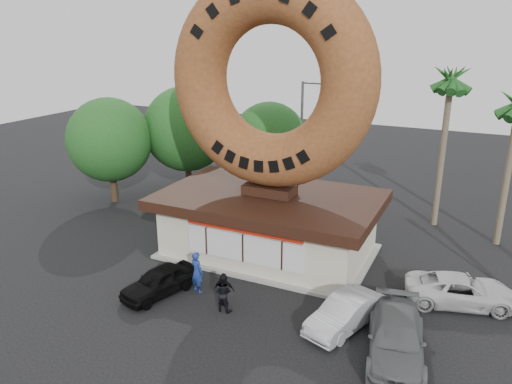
{
  "coord_description": "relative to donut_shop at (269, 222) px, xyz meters",
  "views": [
    {
      "loc": [
        9.76,
        -16.3,
        11.55
      ],
      "look_at": [
        0.17,
        4.0,
        4.05
      ],
      "focal_mm": 35.0,
      "sensor_mm": 36.0,
      "label": 1
    }
  ],
  "objects": [
    {
      "name": "ground",
      "position": [
        0.0,
        -5.98,
        -1.77
      ],
      "size": [
        90.0,
        90.0,
        0.0
      ],
      "primitive_type": "plane",
      "color": "black",
      "rests_on": "ground"
    },
    {
      "name": "giant_donut",
      "position": [
        0.0,
        0.02,
        7.28
      ],
      "size": [
        10.5,
        2.68,
        10.5
      ],
      "primitive_type": "torus",
      "rotation": [
        1.57,
        0.0,
        0.0
      ],
      "color": "#96542B",
      "rests_on": "donut_shop"
    },
    {
      "name": "car_silver",
      "position": [
        5.56,
        -5.07,
        -1.12
      ],
      "size": [
        2.59,
        4.17,
        1.3
      ],
      "primitive_type": "imported",
      "rotation": [
        0.0,
        0.0,
        -0.33
      ],
      "color": "#B8B9BE",
      "rests_on": "ground"
    },
    {
      "name": "person_center",
      "position": [
        0.54,
        -6.03,
        -0.92
      ],
      "size": [
        0.82,
        0.64,
        1.69
      ],
      "primitive_type": "imported",
      "rotation": [
        0.0,
        0.0,
        3.14
      ],
      "color": "black",
      "rests_on": "ground"
    },
    {
      "name": "person_right",
      "position": [
        0.41,
        -5.71,
        -0.99
      ],
      "size": [
        0.97,
        0.58,
        1.55
      ],
      "primitive_type": "imported",
      "rotation": [
        0.0,
        0.0,
        3.38
      ],
      "color": "black",
      "rests_on": "ground"
    },
    {
      "name": "donut_shop",
      "position": [
        0.0,
        0.0,
        0.0
      ],
      "size": [
        11.2,
        7.2,
        3.8
      ],
      "color": "beige",
      "rests_on": "ground"
    },
    {
      "name": "tree_mid",
      "position": [
        -4.0,
        9.02,
        2.25
      ],
      "size": [
        5.2,
        5.2,
        6.63
      ],
      "color": "#473321",
      "rests_on": "ground"
    },
    {
      "name": "car_white",
      "position": [
        9.65,
        -1.17,
        -1.11
      ],
      "size": [
        5.13,
        3.34,
        1.31
      ],
      "primitive_type": "imported",
      "rotation": [
        0.0,
        0.0,
        1.84
      ],
      "color": "silver",
      "rests_on": "ground"
    },
    {
      "name": "tree_far",
      "position": [
        -13.0,
        3.02,
        2.56
      ],
      "size": [
        5.6,
        5.6,
        7.14
      ],
      "color": "#473321",
      "rests_on": "ground"
    },
    {
      "name": "tree_west",
      "position": [
        -9.5,
        7.02,
        2.87
      ],
      "size": [
        6.0,
        6.0,
        7.65
      ],
      "color": "#473321",
      "rests_on": "ground"
    },
    {
      "name": "car_black",
      "position": [
        -2.71,
        -6.06,
        -1.13
      ],
      "size": [
        2.5,
        4.0,
        1.27
      ],
      "primitive_type": "imported",
      "rotation": [
        0.0,
        0.0,
        -0.29
      ],
      "color": "black",
      "rests_on": "ground"
    },
    {
      "name": "car_grey",
      "position": [
        7.75,
        -6.04,
        -1.05
      ],
      "size": [
        2.88,
        5.23,
        1.44
      ],
      "primitive_type": "imported",
      "rotation": [
        0.0,
        0.0,
        0.18
      ],
      "color": "slate",
      "rests_on": "ground"
    },
    {
      "name": "street_lamp",
      "position": [
        -1.86,
        10.02,
        2.72
      ],
      "size": [
        2.11,
        0.2,
        8.0
      ],
      "color": "#59595E",
      "rests_on": "ground"
    },
    {
      "name": "person_left",
      "position": [
        -1.3,
        -5.14,
        -0.79
      ],
      "size": [
        0.83,
        0.68,
        1.96
      ],
      "primitive_type": "imported",
      "rotation": [
        0.0,
        0.0,
        2.8
      ],
      "color": "navy",
      "rests_on": "ground"
    },
    {
      "name": "palm_near",
      "position": [
        7.5,
        8.02,
        6.65
      ],
      "size": [
        2.6,
        2.6,
        9.75
      ],
      "color": "#726651",
      "rests_on": "ground"
    }
  ]
}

